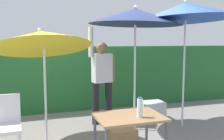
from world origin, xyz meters
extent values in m
plane|color=gray|center=(0.00, 0.00, 0.00)|extent=(24.00, 24.00, 0.00)
cube|color=#23602D|center=(0.00, 2.04, 0.75)|extent=(8.00, 0.70, 1.50)
cylinder|color=silver|center=(0.38, 0.15, 0.95)|extent=(0.04, 0.04, 1.91)
cone|color=#19234C|center=(0.38, 0.16, 2.05)|extent=(1.66, 1.66, 0.33)
sphere|color=silver|center=(0.39, 0.16, 2.22)|extent=(0.05, 0.05, 0.05)
cylinder|color=silver|center=(-1.19, 0.02, 0.76)|extent=(0.04, 0.04, 1.51)
cone|color=yellow|center=(-1.23, 0.02, 1.64)|extent=(1.53, 1.53, 0.68)
sphere|color=silver|center=(-1.26, 0.01, 1.79)|extent=(0.05, 0.05, 0.05)
cylinder|color=silver|center=(1.32, 0.03, 1.00)|extent=(0.04, 0.04, 2.00)
cone|color=blue|center=(1.32, 0.02, 2.16)|extent=(1.79, 1.80, 0.45)
sphere|color=silver|center=(1.31, 0.02, 2.34)|extent=(0.05, 0.05, 0.05)
cylinder|color=black|center=(-0.21, 0.68, 0.41)|extent=(0.14, 0.14, 0.82)
cylinder|color=black|center=(0.06, 0.73, 0.41)|extent=(0.14, 0.14, 0.82)
cube|color=silver|center=(-0.07, 0.70, 1.10)|extent=(0.39, 0.27, 0.56)
sphere|color=#8C6647|center=(-0.07, 0.70, 1.49)|extent=(0.22, 0.22, 0.22)
cylinder|color=silver|center=(-0.30, 0.67, 1.60)|extent=(0.10, 0.10, 0.56)
cylinder|color=#8C6647|center=(0.15, 0.74, 1.08)|extent=(0.10, 0.10, 0.52)
cylinder|color=silver|center=(-1.59, -0.32, 0.22)|extent=(0.04, 0.04, 0.44)
cube|color=silver|center=(-1.77, -0.51, 0.47)|extent=(0.46, 0.46, 0.05)
cube|color=silver|center=(-1.78, -0.31, 0.69)|extent=(0.44, 0.06, 0.40)
cube|color=silver|center=(0.98, 0.61, 0.18)|extent=(0.49, 0.36, 0.37)
cube|color=#9E7A4C|center=(-0.11, -0.52, 0.15)|extent=(0.39, 0.34, 0.30)
cylinder|color=#4C4C51|center=(0.06, -1.02, 0.35)|extent=(0.04, 0.04, 0.70)
cube|color=#99724C|center=(-0.30, -1.28, 0.71)|extent=(0.80, 0.60, 0.03)
cylinder|color=silver|center=(-0.21, -1.38, 0.84)|extent=(0.07, 0.07, 0.22)
cylinder|color=#2D60B7|center=(-0.21, -1.38, 0.96)|extent=(0.04, 0.04, 0.02)
camera|label=1|loc=(-1.42, -4.03, 1.61)|focal=40.70mm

